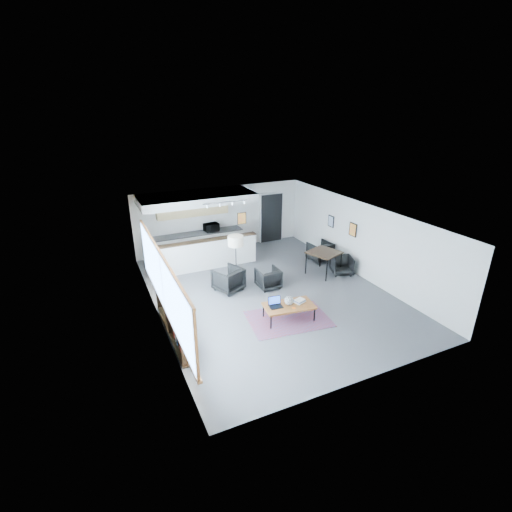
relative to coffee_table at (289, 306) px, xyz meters
name	(u,v)px	position (x,y,z in m)	size (l,w,h in m)	color
room	(270,256)	(0.21, 1.62, 0.88)	(7.02, 9.02, 2.62)	#4C4C4F
window	(163,284)	(-3.25, 0.72, 1.04)	(0.10, 5.95, 1.66)	#8CBFFF
console	(174,324)	(-3.09, 0.57, -0.09)	(0.35, 3.00, 0.80)	black
kitchenette	(198,225)	(-0.99, 5.32, 0.96)	(4.20, 1.96, 2.60)	white
doorway	(271,217)	(2.51, 6.04, 0.66)	(1.10, 0.12, 2.15)	black
track_light	(226,203)	(-0.38, 3.82, 2.11)	(1.60, 0.07, 0.15)	silver
wall_art_lower	(353,230)	(3.68, 2.02, 1.13)	(0.03, 0.38, 0.48)	black
wall_art_upper	(331,221)	(3.68, 3.32, 1.08)	(0.03, 0.34, 0.44)	black
kilim_rug	(288,319)	(0.00, 0.00, -0.41)	(2.42, 1.80, 0.01)	#582F45
coffee_table	(289,306)	(0.00, 0.00, 0.00)	(1.47, 0.92, 0.45)	brown
laptop	(275,303)	(-0.37, 0.12, 0.11)	(0.39, 0.34, 0.26)	black
ceramic_pot	(289,301)	(0.01, 0.01, 0.16)	(0.26, 0.26, 0.26)	gray
book_stack	(300,301)	(0.35, 0.02, 0.08)	(0.37, 0.33, 0.10)	silver
coaster	(294,308)	(0.04, -0.20, 0.04)	(0.12, 0.12, 0.01)	#E5590C
armchair_left	(228,278)	(-0.90, 2.38, 0.00)	(0.82, 0.76, 0.84)	black
armchair_right	(268,277)	(0.36, 2.00, -0.06)	(0.71, 0.66, 0.73)	black
floor_lamp	(236,243)	(-0.54, 2.57, 1.11)	(0.51, 0.51, 1.76)	black
dining_table	(324,254)	(2.63, 2.15, 0.34)	(1.27, 1.27, 0.84)	black
dining_chair_near	(342,266)	(3.21, 1.86, -0.11)	(0.59, 0.56, 0.61)	black
dining_chair_far	(320,252)	(3.21, 3.24, -0.07)	(0.67, 0.63, 0.69)	black
microwave	(211,226)	(-0.31, 5.77, 0.70)	(0.56, 0.31, 0.38)	black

